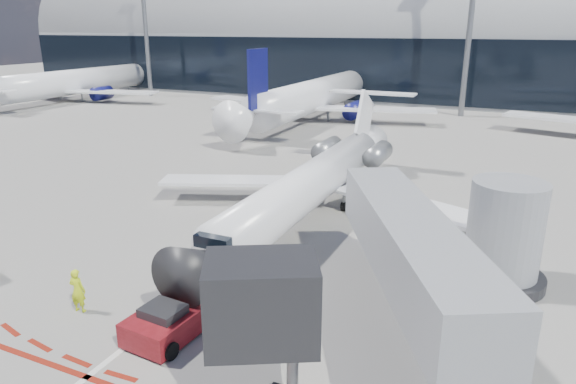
% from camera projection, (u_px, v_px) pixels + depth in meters
% --- Properties ---
extents(ground, '(260.00, 260.00, 0.00)m').
position_uv_depth(ground, '(251.00, 248.00, 27.01)').
color(ground, slate).
rests_on(ground, ground).
extents(apron_centerline, '(0.25, 40.00, 0.01)m').
position_uv_depth(apron_centerline, '(268.00, 234.00, 28.74)').
color(apron_centerline, silver).
rests_on(apron_centerline, ground).
extents(apron_stop_bar, '(14.00, 0.25, 0.01)m').
position_uv_depth(apron_stop_bar, '(87.00, 377.00, 17.05)').
color(apron_stop_bar, maroon).
rests_on(apron_stop_bar, ground).
extents(terminal_building, '(150.00, 24.15, 24.00)m').
position_uv_depth(terminal_building, '(446.00, 44.00, 80.66)').
color(terminal_building, gray).
rests_on(terminal_building, ground).
extents(jet_bridge, '(10.03, 15.20, 4.90)m').
position_uv_depth(jet_bridge, '(438.00, 249.00, 19.62)').
color(jet_bridge, '#92949A').
rests_on(jet_bridge, ground).
extents(light_mast_west, '(0.70, 0.70, 25.00)m').
position_uv_depth(light_mast_west, '(145.00, 17.00, 82.44)').
color(light_mast_west, slate).
rests_on(light_mast_west, ground).
extents(light_mast_centre, '(0.70, 0.70, 25.00)m').
position_uv_depth(light_mast_centre, '(471.00, 14.00, 62.77)').
color(light_mast_centre, slate).
rests_on(light_mast_centre, ground).
extents(regional_jet, '(21.64, 26.69, 6.68)m').
position_uv_depth(regional_jet, '(316.00, 180.00, 31.21)').
color(regional_jet, white).
rests_on(regional_jet, ground).
extents(pushback_tug, '(2.47, 5.32, 1.37)m').
position_uv_depth(pushback_tug, '(170.00, 321.00, 19.20)').
color(pushback_tug, '#5B0D10').
rests_on(pushback_tug, ground).
extents(ramp_worker, '(0.75, 0.55, 1.89)m').
position_uv_depth(ramp_worker, '(78.00, 290.00, 20.74)').
color(ramp_worker, '#CDE918').
rests_on(ramp_worker, ground).
extents(bg_airliner_0, '(34.33, 36.35, 11.11)m').
position_uv_depth(bg_airliner_0, '(72.00, 64.00, 79.25)').
color(bg_airliner_0, white).
rests_on(bg_airliner_0, ground).
extents(bg_airliner_1, '(35.11, 37.18, 11.36)m').
position_uv_depth(bg_airliner_1, '(315.00, 73.00, 63.02)').
color(bg_airliner_1, white).
rests_on(bg_airliner_1, ground).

